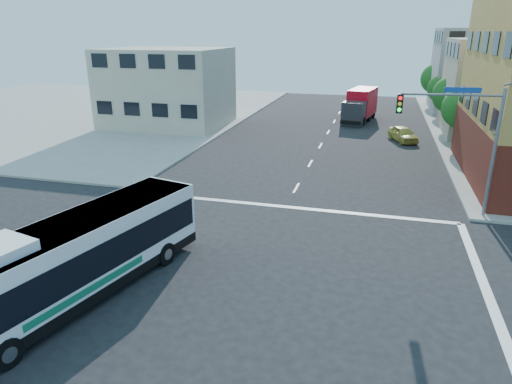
# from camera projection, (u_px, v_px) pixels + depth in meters

# --- Properties ---
(ground) EXTENTS (120.00, 120.00, 0.00)m
(ground) POSITION_uv_depth(u_px,v_px,m) (237.00, 292.00, 17.93)
(ground) COLOR black
(ground) RESTS_ON ground
(sidewalk_nw) EXTENTS (50.00, 50.00, 0.15)m
(sidewalk_nw) POSITION_uv_depth(u_px,v_px,m) (58.00, 110.00, 58.34)
(sidewalk_nw) COLOR gray
(sidewalk_nw) RESTS_ON ground
(building_east_far) EXTENTS (12.06, 10.06, 10.00)m
(building_east_far) POSITION_uv_depth(u_px,v_px,m) (486.00, 71.00, 55.75)
(building_east_far) COLOR gray
(building_east_far) RESTS_ON ground
(building_west) EXTENTS (12.06, 10.06, 8.00)m
(building_west) POSITION_uv_depth(u_px,v_px,m) (167.00, 88.00, 48.05)
(building_west) COLOR beige
(building_west) RESTS_ON ground
(signal_mast_ne) EXTENTS (7.91, 1.13, 8.07)m
(signal_mast_ne) POSITION_uv_depth(u_px,v_px,m) (463.00, 127.00, 23.70)
(signal_mast_ne) COLOR slate
(signal_mast_ne) RESTS_ON ground
(street_tree_a) EXTENTS (3.60, 3.60, 5.53)m
(street_tree_a) POSITION_uv_depth(u_px,v_px,m) (465.00, 106.00, 39.22)
(street_tree_a) COLOR #3B2415
(street_tree_a) RESTS_ON ground
(street_tree_b) EXTENTS (3.80, 3.80, 5.79)m
(street_tree_b) POSITION_uv_depth(u_px,v_px,m) (453.00, 92.00, 46.44)
(street_tree_b) COLOR #3B2415
(street_tree_b) RESTS_ON ground
(street_tree_c) EXTENTS (3.40, 3.40, 5.29)m
(street_tree_c) POSITION_uv_depth(u_px,v_px,m) (444.00, 87.00, 53.82)
(street_tree_c) COLOR #3B2415
(street_tree_c) RESTS_ON ground
(street_tree_d) EXTENTS (4.00, 4.00, 6.03)m
(street_tree_d) POSITION_uv_depth(u_px,v_px,m) (437.00, 77.00, 60.96)
(street_tree_d) COLOR #3B2415
(street_tree_d) RESTS_ON ground
(transit_bus) EXTENTS (5.17, 11.90, 3.45)m
(transit_bus) POSITION_uv_depth(u_px,v_px,m) (74.00, 259.00, 16.94)
(transit_bus) COLOR black
(transit_bus) RESTS_ON ground
(box_truck) EXTENTS (3.60, 8.12, 3.53)m
(box_truck) POSITION_uv_depth(u_px,v_px,m) (360.00, 106.00, 51.14)
(box_truck) COLOR #242429
(box_truck) RESTS_ON ground
(parked_car) EXTENTS (2.99, 4.33, 1.37)m
(parked_car) POSITION_uv_depth(u_px,v_px,m) (403.00, 134.00, 42.12)
(parked_car) COLOR gold
(parked_car) RESTS_ON ground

